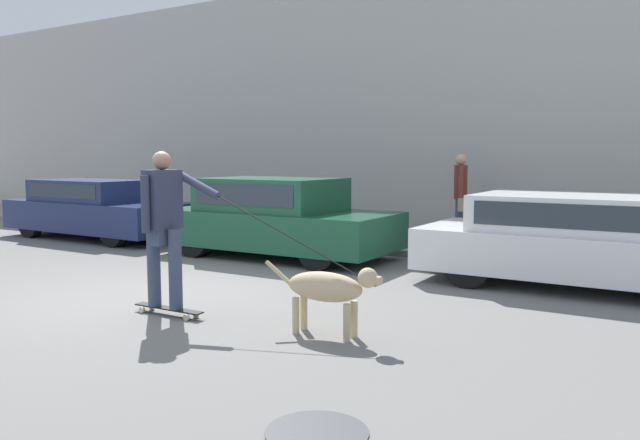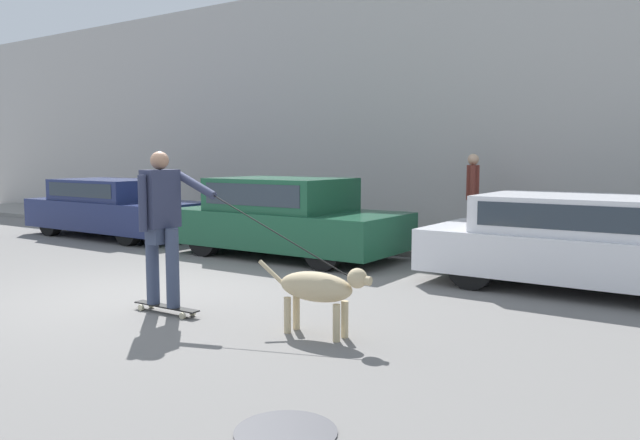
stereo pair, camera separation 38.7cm
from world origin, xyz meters
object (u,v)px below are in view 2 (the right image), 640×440
Objects in this scene: skateboarder at (162,222)px; pedestrian_with_bag at (472,195)px; parked_car_1 at (287,218)px; parked_car_2 at (589,244)px; dog at (319,289)px; parked_car_0 at (114,208)px.

skateboarder reaches higher than pedestrian_with_bag.
parked_car_1 is 0.95× the size of parked_car_2.
skateboarder is (-1.91, -0.24, 0.55)m from dog.
parked_car_2 is 3.34× the size of dog.
pedestrian_with_bag is at bearing 78.37° from skateboarder.
parked_car_2 is at bearing -0.38° from parked_car_1.
parked_car_1 reaches higher than dog.
parked_car_2 is (9.55, -0.00, -0.00)m from parked_car_0.
parked_car_1 is at bearing 128.22° from dog.
pedestrian_with_bag is at bearing 136.43° from parked_car_2.
dog is at bearing -24.37° from parked_car_0.
parked_car_0 is at bearing 145.72° from skateboarder.
dog is 0.76× the size of pedestrian_with_bag.
skateboarder is at bearing 58.40° from pedestrian_with_bag.
dog is at bearing -49.36° from parked_car_1.
parked_car_0 is 8.65m from dog.
skateboarder is at bearing -132.78° from parked_car_2.
pedestrian_with_bag is (1.18, 6.24, 0.01)m from skateboarder.
pedestrian_with_bag is at bearing 18.87° from parked_car_0.
skateboarder is 1.65× the size of pedestrian_with_bag.
pedestrian_with_bag is at bearing 94.20° from dog.
pedestrian_with_bag is (-2.45, 2.34, 0.41)m from parked_car_2.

